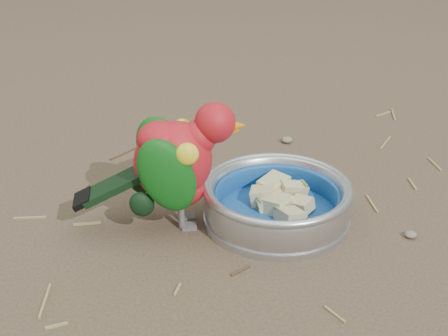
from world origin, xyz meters
name	(u,v)px	position (x,y,z in m)	size (l,w,h in m)	color
ground	(278,253)	(0.00, 0.00, 0.00)	(60.00, 60.00, 0.00)	#4D3D2D
food_bowl	(276,216)	(0.03, 0.08, 0.01)	(0.21, 0.21, 0.02)	#B2B2BA
bowl_wall	(277,198)	(0.03, 0.08, 0.04)	(0.21, 0.21, 0.04)	#B2B2BA
fruit_wedges	(277,202)	(0.03, 0.08, 0.03)	(0.13, 0.13, 0.03)	tan
lory_parrot	(176,170)	(-0.12, 0.11, 0.09)	(0.11, 0.22, 0.18)	#A9141C
ground_debris	(262,252)	(-0.02, 0.00, 0.00)	(0.90, 0.80, 0.01)	olive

